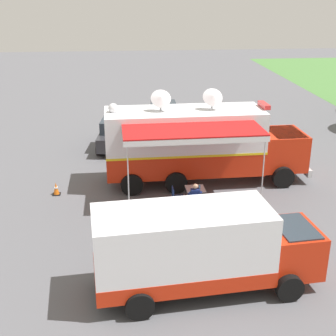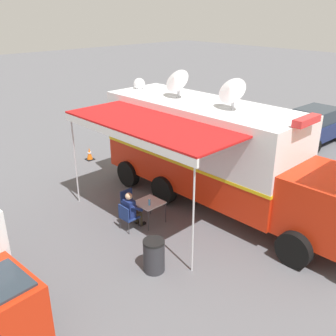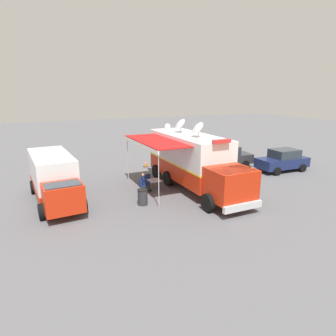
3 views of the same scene
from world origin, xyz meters
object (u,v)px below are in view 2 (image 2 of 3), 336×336
at_px(traffic_cone, 89,154).
at_px(water_bottle, 149,202).
at_px(folding_chair_beside_table, 129,201).
at_px(seated_responder, 132,209).
at_px(folding_chair_at_table, 127,215).
at_px(car_far_corner, 314,126).
at_px(car_behind_truck, 226,126).
at_px(command_truck, 216,152).
at_px(folding_table, 149,204).
at_px(trash_bin, 154,256).

bearing_deg(traffic_cone, water_bottle, 74.78).
relative_size(folding_chair_beside_table, seated_responder, 0.70).
bearing_deg(folding_chair_at_table, car_far_corner, -178.85).
distance_m(seated_responder, traffic_cone, 6.32).
bearing_deg(traffic_cone, car_behind_truck, 156.89).
height_order(command_truck, traffic_cone, command_truck).
bearing_deg(command_truck, car_behind_truck, -143.93).
bearing_deg(folding_chair_at_table, folding_chair_beside_table, -130.61).
relative_size(folding_table, car_behind_truck, 0.19).
distance_m(folding_chair_beside_table, seated_responder, 0.87).
xyz_separation_m(folding_table, traffic_cone, (-1.57, -6.04, -0.39)).
distance_m(command_truck, folding_table, 2.86).
distance_m(water_bottle, seated_responder, 0.59).
bearing_deg(car_behind_truck, trash_bin, 29.46).
bearing_deg(water_bottle, car_far_corner, -177.43).
relative_size(water_bottle, traffic_cone, 0.39).
distance_m(trash_bin, car_far_corner, 12.93).
bearing_deg(folding_chair_at_table, water_bottle, 158.65).
bearing_deg(car_far_corner, folding_table, 1.79).
bearing_deg(command_truck, water_bottle, -9.13).
bearing_deg(folding_table, folding_chair_beside_table, -79.01).
bearing_deg(folding_table, traffic_cone, -104.55).
bearing_deg(traffic_cone, trash_bin, 69.06).
distance_m(folding_table, traffic_cone, 6.25).
xyz_separation_m(command_truck, car_behind_truck, (-5.39, -3.92, -1.07)).
height_order(water_bottle, seated_responder, seated_responder).
bearing_deg(folding_chair_at_table, car_behind_truck, -159.55).
distance_m(trash_bin, car_behind_truck, 10.77).
xyz_separation_m(command_truck, folding_chair_at_table, (3.29, -0.69, -1.43)).
distance_m(folding_table, folding_chair_beside_table, 0.88).
height_order(water_bottle, folding_chair_at_table, water_bottle).
xyz_separation_m(folding_chair_at_table, seated_responder, (-0.19, -0.00, 0.14)).
relative_size(seated_responder, car_far_corner, 0.30).
bearing_deg(water_bottle, folding_chair_at_table, -21.35).
xyz_separation_m(traffic_cone, car_behind_truck, (-6.31, 2.69, 0.60)).
relative_size(folding_table, seated_responder, 0.66).
bearing_deg(seated_responder, car_far_corner, -178.85).
distance_m(water_bottle, folding_chair_beside_table, 1.06).
bearing_deg(trash_bin, seated_responder, -113.06).
relative_size(folding_table, folding_chair_at_table, 0.94).
relative_size(command_truck, trash_bin, 10.49).
bearing_deg(folding_chair_beside_table, seated_responder, 58.78).
height_order(trash_bin, car_behind_truck, car_behind_truck).
bearing_deg(folding_table, car_far_corner, -178.21).
relative_size(command_truck, car_far_corner, 2.26).
distance_m(water_bottle, trash_bin, 2.28).
height_order(folding_table, traffic_cone, folding_table).
bearing_deg(traffic_cone, command_truck, 97.97).
xyz_separation_m(command_truck, car_far_corner, (-8.73, -0.93, -1.07)).
relative_size(seated_responder, car_behind_truck, 0.29).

